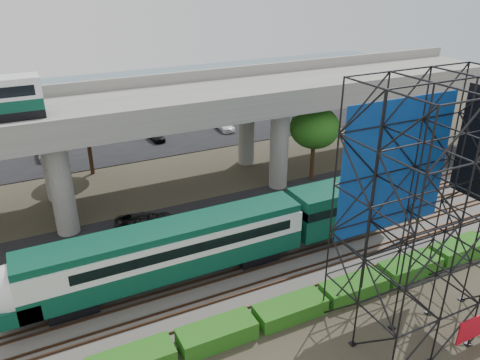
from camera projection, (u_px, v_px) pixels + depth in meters
ground at (245, 282)px, 32.55m from camera, size 140.00×140.00×0.00m
ballast_bed at (233, 266)px, 34.14m from camera, size 90.00×12.00×0.20m
service_road at (191, 216)px, 41.09m from camera, size 90.00×5.00×0.08m
parking_lot at (126, 137)px, 60.25m from camera, size 90.00×18.00×0.08m
harbor_water at (94, 98)px, 78.20m from camera, size 140.00×40.00×0.03m
rail_tracks at (233, 264)px, 34.06m from camera, size 90.00×9.52×0.16m
commuter_train at (198, 242)px, 31.95m from camera, size 29.30×3.06×4.30m
overpass at (153, 112)px, 41.71m from camera, size 80.00×12.00×12.40m
scaffold_tower at (431, 215)px, 25.95m from camera, size 9.36×6.36×15.00m
hedge_strip at (290, 309)px, 29.21m from camera, size 34.60×1.80×1.20m
trees at (116, 145)px, 41.53m from camera, size 40.94×16.94×7.69m
suv at (145, 222)px, 38.76m from camera, size 5.38×3.40×1.38m
parked_cars at (134, 132)px, 60.06m from camera, size 37.82×9.67×1.31m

